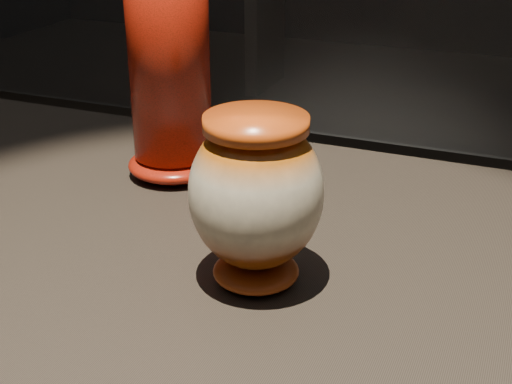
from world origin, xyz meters
The scene contains 2 objects.
main_vase centered at (-0.01, -0.05, 1.01)m, with size 0.15×0.15×0.20m.
tall_vase centered at (-0.24, 0.19, 1.12)m, with size 0.18×0.18×0.45m.
Camera 1 is at (0.26, -0.70, 1.33)m, focal length 50.00 mm.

